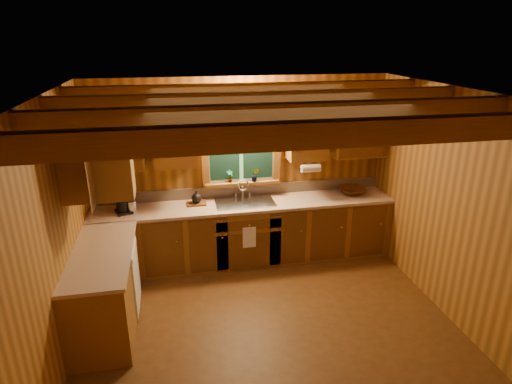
{
  "coord_description": "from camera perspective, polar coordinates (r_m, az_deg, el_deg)",
  "views": [
    {
      "loc": [
        -0.93,
        -3.89,
        3.12
      ],
      "look_at": [
        0.0,
        0.8,
        1.35
      ],
      "focal_mm": 30.0,
      "sensor_mm": 36.0,
      "label": 1
    }
  ],
  "objects": [
    {
      "name": "paper_towel_roll",
      "position": [
        5.99,
        7.29,
        3.16
      ],
      "size": [
        0.27,
        0.11,
        0.11
      ],
      "primitive_type": "cylinder",
      "rotation": [
        0.0,
        1.57,
        0.0
      ],
      "color": "white",
      "rests_on": "upper_cabinets"
    },
    {
      "name": "upper_cabinets",
      "position": [
        5.48,
        -7.12,
        6.64
      ],
      "size": [
        4.19,
        1.77,
        0.78
      ],
      "color": "brown",
      "rests_on": "room"
    },
    {
      "name": "dishwasher_panel",
      "position": [
        5.34,
        -15.7,
        -10.84
      ],
      "size": [
        0.02,
        0.6,
        0.8
      ],
      "primitive_type": "cube",
      "color": "white",
      "rests_on": "base_cabinets"
    },
    {
      "name": "wall_sconce",
      "position": [
        5.8,
        -1.86,
        10.8
      ],
      "size": [
        0.45,
        0.21,
        0.17
      ],
      "color": "black",
      "rests_on": "room"
    },
    {
      "name": "utensil_crock",
      "position": [
        5.89,
        -16.25,
        -1.78
      ],
      "size": [
        0.13,
        0.13,
        0.36
      ],
      "rotation": [
        0.0,
        0.0,
        -0.02
      ],
      "color": "silver",
      "rests_on": "countertop"
    },
    {
      "name": "cutting_board",
      "position": [
        5.99,
        -7.91,
        -1.53
      ],
      "size": [
        0.26,
        0.19,
        0.02
      ],
      "primitive_type": "cube",
      "rotation": [
        0.0,
        0.0,
        0.01
      ],
      "color": "#5B3513",
      "rests_on": "countertop"
    },
    {
      "name": "backsplash",
      "position": [
        6.23,
        -1.95,
        0.21
      ],
      "size": [
        4.2,
        0.02,
        0.16
      ],
      "primitive_type": "cube",
      "color": "tan",
      "rests_on": "room"
    },
    {
      "name": "base_cabinets",
      "position": [
        5.85,
        -5.72,
        -7.18
      ],
      "size": [
        4.2,
        2.22,
        0.86
      ],
      "color": "brown",
      "rests_on": "ground"
    },
    {
      "name": "coffee_maker",
      "position": [
        5.9,
        -17.33,
        -1.04
      ],
      "size": [
        0.19,
        0.24,
        0.34
      ],
      "rotation": [
        0.0,
        0.0,
        0.37
      ],
      "color": "black",
      "rests_on": "countertop"
    },
    {
      "name": "teakettle",
      "position": [
        5.96,
        -7.94,
        -0.81
      ],
      "size": [
        0.14,
        0.14,
        0.17
      ],
      "rotation": [
        0.0,
        0.0,
        0.43
      ],
      "color": "black",
      "rests_on": "cutting_board"
    },
    {
      "name": "ceiling_beams",
      "position": [
        4.05,
        2.25,
        11.33
      ],
      "size": [
        4.2,
        2.54,
        0.18
      ],
      "color": "brown",
      "rests_on": "room"
    },
    {
      "name": "window_sill",
      "position": [
        6.13,
        -1.86,
        1.23
      ],
      "size": [
        1.06,
        0.14,
        0.04
      ],
      "primitive_type": "cube",
      "color": "brown",
      "rests_on": "room"
    },
    {
      "name": "wicker_basket",
      "position": [
        6.47,
        12.72,
        0.17
      ],
      "size": [
        0.4,
        0.4,
        0.09
      ],
      "primitive_type": "imported",
      "rotation": [
        0.0,
        0.0,
        -0.03
      ],
      "color": "#48230C",
      "rests_on": "countertop"
    },
    {
      "name": "countertop",
      "position": [
        5.67,
        -5.75,
        -3.1
      ],
      "size": [
        4.2,
        2.24,
        0.04
      ],
      "color": "tan",
      "rests_on": "base_cabinets"
    },
    {
      "name": "dish_towel",
      "position": [
        5.85,
        -0.89,
        -6.08
      ],
      "size": [
        0.18,
        0.01,
        0.3
      ],
      "primitive_type": "cube",
      "color": "white",
      "rests_on": "base_cabinets"
    },
    {
      "name": "potted_plant_right",
      "position": [
        6.09,
        -0.13,
        2.29
      ],
      "size": [
        0.12,
        0.1,
        0.2
      ],
      "primitive_type": "imported",
      "rotation": [
        0.0,
        0.0,
        -0.1
      ],
      "color": "#5B3513",
      "rests_on": "window_sill"
    },
    {
      "name": "sink",
      "position": [
        6.02,
        -1.49,
        -1.81
      ],
      "size": [
        0.82,
        0.48,
        0.43
      ],
      "color": "silver",
      "rests_on": "countertop"
    },
    {
      "name": "window",
      "position": [
        6.05,
        -1.98,
        5.04
      ],
      "size": [
        1.12,
        0.08,
        1.0
      ],
      "color": "brown",
      "rests_on": "room"
    },
    {
      "name": "room",
      "position": [
        4.4,
        2.04,
        -4.16
      ],
      "size": [
        4.2,
        4.2,
        4.2
      ],
      "color": "#563314",
      "rests_on": "ground"
    },
    {
      "name": "potted_plant_left",
      "position": [
        6.06,
        -3.49,
        2.11
      ],
      "size": [
        0.11,
        0.08,
        0.18
      ],
      "primitive_type": "imported",
      "rotation": [
        0.0,
        0.0,
        0.18
      ],
      "color": "#5B3513",
      "rests_on": "window_sill"
    }
  ]
}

